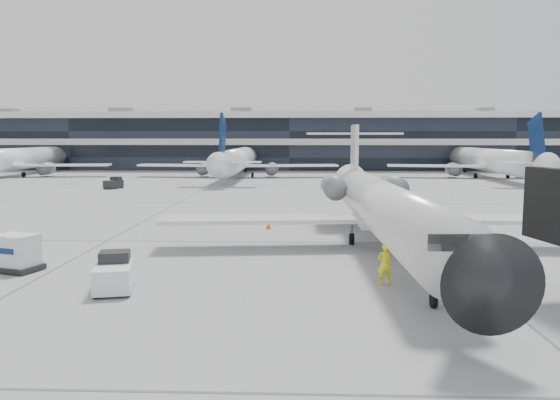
{
  "coord_description": "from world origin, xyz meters",
  "views": [
    {
      "loc": [
        2.03,
        -33.14,
        6.48
      ],
      "look_at": [
        0.81,
        0.22,
        2.6
      ],
      "focal_mm": 35.0,
      "sensor_mm": 36.0,
      "label": 1
    }
  ],
  "objects_px": {
    "regional_jet": "(383,205)",
    "baggage_tug": "(114,274)",
    "ramp_worker": "(385,264)",
    "cargo_uld": "(16,253)"
  },
  "relations": [
    {
      "from": "regional_jet",
      "to": "baggage_tug",
      "type": "bearing_deg",
      "value": -145.56
    },
    {
      "from": "regional_jet",
      "to": "ramp_worker",
      "type": "bearing_deg",
      "value": -99.22
    },
    {
      "from": "baggage_tug",
      "to": "cargo_uld",
      "type": "xyz_separation_m",
      "value": [
        -5.86,
        3.18,
        0.16
      ]
    },
    {
      "from": "regional_jet",
      "to": "ramp_worker",
      "type": "distance_m",
      "value": 8.07
    },
    {
      "from": "ramp_worker",
      "to": "cargo_uld",
      "type": "relative_size",
      "value": 0.73
    },
    {
      "from": "regional_jet",
      "to": "baggage_tug",
      "type": "height_order",
      "value": "regional_jet"
    },
    {
      "from": "baggage_tug",
      "to": "regional_jet",
      "type": "bearing_deg",
      "value": 23.18
    },
    {
      "from": "regional_jet",
      "to": "ramp_worker",
      "type": "relative_size",
      "value": 17.55
    },
    {
      "from": "regional_jet",
      "to": "ramp_worker",
      "type": "height_order",
      "value": "regional_jet"
    },
    {
      "from": "regional_jet",
      "to": "ramp_worker",
      "type": "xyz_separation_m",
      "value": [
        -1.04,
        -7.83,
        -1.62
      ]
    }
  ]
}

